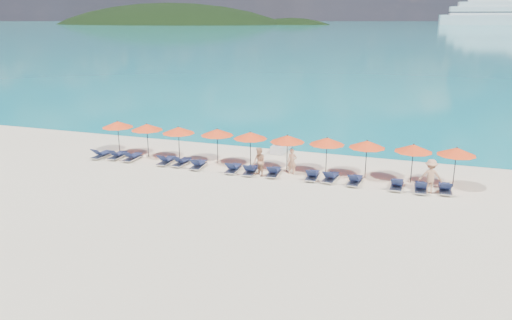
% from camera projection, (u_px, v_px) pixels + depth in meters
% --- Properties ---
extents(ground, '(1400.00, 1400.00, 0.00)m').
position_uv_depth(ground, '(237.00, 197.00, 25.97)').
color(ground, beige).
extents(sea, '(1600.00, 1300.00, 0.01)m').
position_uv_depth(sea, '(427.00, 24.00, 625.12)').
color(sea, '#1FA9B2').
rests_on(sea, ground).
extents(headland_main, '(374.00, 242.00, 126.50)m').
position_uv_depth(headland_main, '(170.00, 56.00, 621.21)').
color(headland_main, black).
rests_on(headland_main, ground).
extents(headland_small, '(162.00, 126.00, 85.50)m').
position_uv_depth(headland_small, '(290.00, 55.00, 591.28)').
color(headland_small, black).
rests_on(headland_small, ground).
extents(cruise_ship, '(145.72, 32.39, 40.24)m').
position_uv_depth(cruise_ship, '(511.00, 15.00, 540.30)').
color(cruise_ship, white).
rests_on(cruise_ship, ground).
extents(jetski, '(0.89, 2.36, 0.84)m').
position_uv_depth(jetski, '(281.00, 147.00, 34.70)').
color(jetski, silver).
rests_on(jetski, ground).
extents(beachgoer_a, '(0.60, 0.42, 1.54)m').
position_uv_depth(beachgoer_a, '(292.00, 162.00, 29.59)').
color(beachgoer_a, tan).
rests_on(beachgoer_a, ground).
extents(beachgoer_b, '(0.95, 0.90, 1.71)m').
position_uv_depth(beachgoer_b, '(259.00, 162.00, 29.20)').
color(beachgoer_b, tan).
rests_on(beachgoer_b, ground).
extents(beachgoer_c, '(1.24, 0.65, 1.85)m').
position_uv_depth(beachgoer_c, '(431.00, 176.00, 26.38)').
color(beachgoer_c, tan).
rests_on(beachgoer_c, ground).
extents(umbrella_0, '(2.10, 2.10, 2.28)m').
position_uv_depth(umbrella_0, '(118.00, 124.00, 33.82)').
color(umbrella_0, black).
rests_on(umbrella_0, ground).
extents(umbrella_1, '(2.10, 2.10, 2.28)m').
position_uv_depth(umbrella_1, '(147.00, 127.00, 32.99)').
color(umbrella_1, black).
rests_on(umbrella_1, ground).
extents(umbrella_2, '(2.10, 2.10, 2.28)m').
position_uv_depth(umbrella_2, '(178.00, 130.00, 32.09)').
color(umbrella_2, black).
rests_on(umbrella_2, ground).
extents(umbrella_3, '(2.10, 2.10, 2.28)m').
position_uv_depth(umbrella_3, '(217.00, 132.00, 31.52)').
color(umbrella_3, black).
rests_on(umbrella_3, ground).
extents(umbrella_4, '(2.10, 2.10, 2.28)m').
position_uv_depth(umbrella_4, '(250.00, 135.00, 30.67)').
color(umbrella_4, black).
rests_on(umbrella_4, ground).
extents(umbrella_5, '(2.10, 2.10, 2.28)m').
position_uv_depth(umbrella_5, '(287.00, 139.00, 29.84)').
color(umbrella_5, black).
rests_on(umbrella_5, ground).
extents(umbrella_6, '(2.10, 2.10, 2.28)m').
position_uv_depth(umbrella_6, '(327.00, 141.00, 29.26)').
color(umbrella_6, black).
rests_on(umbrella_6, ground).
extents(umbrella_7, '(2.10, 2.10, 2.28)m').
position_uv_depth(umbrella_7, '(367.00, 144.00, 28.56)').
color(umbrella_7, black).
rests_on(umbrella_7, ground).
extents(umbrella_8, '(2.10, 2.10, 2.28)m').
position_uv_depth(umbrella_8, '(414.00, 148.00, 27.70)').
color(umbrella_8, black).
rests_on(umbrella_8, ground).
extents(umbrella_9, '(2.10, 2.10, 2.28)m').
position_uv_depth(umbrella_9, '(457.00, 151.00, 27.03)').
color(umbrella_9, black).
rests_on(umbrella_9, ground).
extents(lounger_0, '(0.72, 1.73, 0.66)m').
position_uv_depth(lounger_0, '(102.00, 154.00, 33.16)').
color(lounger_0, silver).
rests_on(lounger_0, ground).
extents(lounger_1, '(0.69, 1.72, 0.66)m').
position_uv_depth(lounger_1, '(117.00, 155.00, 32.98)').
color(lounger_1, silver).
rests_on(lounger_1, ground).
extents(lounger_2, '(0.62, 1.70, 0.66)m').
position_uv_depth(lounger_2, '(132.00, 157.00, 32.55)').
color(lounger_2, silver).
rests_on(lounger_2, ground).
extents(lounger_3, '(0.64, 1.71, 0.66)m').
position_uv_depth(lounger_3, '(166.00, 160.00, 31.75)').
color(lounger_3, silver).
rests_on(lounger_3, ground).
extents(lounger_4, '(0.71, 1.73, 0.66)m').
position_uv_depth(lounger_4, '(182.00, 162.00, 31.46)').
color(lounger_4, silver).
rests_on(lounger_4, ground).
extents(lounger_5, '(0.74, 1.74, 0.66)m').
position_uv_depth(lounger_5, '(198.00, 164.00, 30.90)').
color(lounger_5, silver).
rests_on(lounger_5, ground).
extents(lounger_6, '(0.70, 1.73, 0.66)m').
position_uv_depth(lounger_6, '(233.00, 168.00, 30.13)').
color(lounger_6, silver).
rests_on(lounger_6, ground).
extents(lounger_7, '(0.78, 1.75, 0.66)m').
position_uv_depth(lounger_7, '(250.00, 170.00, 29.74)').
color(lounger_7, silver).
rests_on(lounger_7, ground).
extents(lounger_8, '(0.74, 1.74, 0.66)m').
position_uv_depth(lounger_8, '(274.00, 172.00, 29.41)').
color(lounger_8, silver).
rests_on(lounger_8, ground).
extents(lounger_9, '(0.70, 1.73, 0.66)m').
position_uv_depth(lounger_9, '(312.00, 175.00, 28.79)').
color(lounger_9, silver).
rests_on(lounger_9, ground).
extents(lounger_10, '(0.79, 1.76, 0.66)m').
position_uv_depth(lounger_10, '(331.00, 177.00, 28.46)').
color(lounger_10, silver).
rests_on(lounger_10, ground).
extents(lounger_11, '(0.75, 1.74, 0.66)m').
position_uv_depth(lounger_11, '(355.00, 180.00, 27.92)').
color(lounger_11, silver).
rests_on(lounger_11, ground).
extents(lounger_12, '(0.67, 1.72, 0.66)m').
position_uv_depth(lounger_12, '(397.00, 185.00, 27.19)').
color(lounger_12, silver).
rests_on(lounger_12, ground).
extents(lounger_13, '(0.71, 1.73, 0.66)m').
position_uv_depth(lounger_13, '(421.00, 187.00, 26.75)').
color(lounger_13, silver).
rests_on(lounger_13, ground).
extents(lounger_14, '(0.71, 1.73, 0.66)m').
position_uv_depth(lounger_14, '(445.00, 188.00, 26.61)').
color(lounger_14, silver).
rests_on(lounger_14, ground).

